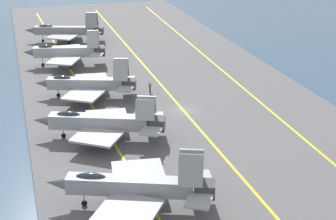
{
  "coord_description": "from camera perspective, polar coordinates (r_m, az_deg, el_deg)",
  "views": [
    {
      "loc": [
        -67.31,
        23.06,
        29.98
      ],
      "look_at": [
        -5.06,
        3.91,
        2.9
      ],
      "focal_mm": 55.0,
      "sensor_mm": 36.0,
      "label": 1
    }
  ],
  "objects": [
    {
      "name": "parked_jet_second",
      "position": [
        52.49,
        -3.85,
        -8.39
      ],
      "size": [
        13.74,
        17.2,
        6.75
      ],
      "color": "gray",
      "rests_on": "carrier_deck"
    },
    {
      "name": "parked_jet_third",
      "position": [
        67.55,
        -7.45,
        -1.33
      ],
      "size": [
        12.19,
        17.4,
        6.0
      ],
      "color": "#93999E",
      "rests_on": "carrier_deck"
    },
    {
      "name": "parked_jet_sixth",
      "position": [
        115.6,
        -11.27,
        8.64
      ],
      "size": [
        12.32,
        17.41,
        6.47
      ],
      "color": "gray",
      "rests_on": "carrier_deck"
    },
    {
      "name": "parked_jet_fifth",
      "position": [
        98.61,
        -11.25,
        6.36
      ],
      "size": [
        13.46,
        15.35,
        6.65
      ],
      "color": "#9EA3A8",
      "rests_on": "carrier_deck"
    },
    {
      "name": "deck_stripe_foul_line",
      "position": [
        81.68,
        10.03,
        0.98
      ],
      "size": [
        154.64,
        4.91,
        0.01
      ],
      "primitive_type": "cube",
      "rotation": [
        0.0,
        0.0,
        -0.03
      ],
      "color": "yellow",
      "rests_on": "carrier_deck"
    },
    {
      "name": "ground_plane",
      "position": [
        77.21,
        1.67,
        -0.28
      ],
      "size": [
        2000.0,
        2000.0,
        0.0
      ],
      "primitive_type": "plane",
      "color": "#334C66"
    },
    {
      "name": "parked_jet_fourth",
      "position": [
        82.21,
        -8.89,
        2.92
      ],
      "size": [
        13.35,
        16.16,
        6.38
      ],
      "color": "#93999E",
      "rests_on": "carrier_deck"
    },
    {
      "name": "carrier_deck",
      "position": [
        77.13,
        1.67,
        -0.15
      ],
      "size": [
        171.88,
        45.52,
        0.4
      ],
      "primitive_type": "cube",
      "color": "#565659",
      "rests_on": "ground"
    },
    {
      "name": "deck_stripe_edge_line",
      "position": [
        74.28,
        -7.51,
        -1.1
      ],
      "size": [
        154.53,
        7.82,
        0.01
      ],
      "primitive_type": "cube",
      "rotation": [
        0.0,
        0.0,
        0.05
      ],
      "color": "yellow",
      "rests_on": "carrier_deck"
    },
    {
      "name": "deck_stripe_centerline",
      "position": [
        77.05,
        1.68,
        -0.01
      ],
      "size": [
        154.69,
        0.36,
        0.01
      ],
      "primitive_type": "cube",
      "color": "yellow",
      "rests_on": "carrier_deck"
    },
    {
      "name": "crew_green_vest",
      "position": [
        83.7,
        -2.01,
        2.57
      ],
      "size": [
        0.45,
        0.45,
        1.76
      ],
      "color": "#232328",
      "rests_on": "carrier_deck"
    }
  ]
}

